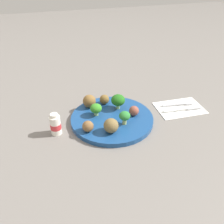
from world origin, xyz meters
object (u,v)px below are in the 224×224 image
Objects in this scene: broccoli_floret_mid_left at (118,100)px; broccoli_floret_front_left at (125,116)px; meatball_front_right at (111,126)px; fork at (179,104)px; napkin at (179,108)px; meatball_back_right at (89,101)px; yogurt_bottle at (56,125)px; meatball_back_left at (88,126)px; meatball_far_rim at (104,99)px; plate at (112,119)px; knife at (184,109)px; meatball_front_left at (134,111)px; broccoli_floret_front_right at (96,109)px.

broccoli_floret_front_left is at bearing -96.22° from broccoli_floret_mid_left.
broccoli_floret_mid_left reaches higher than meatball_front_right.
napkin is at bearing -116.97° from fork.
meatball_back_right is 0.16m from yogurt_bottle.
meatball_back_left is 0.37m from fork.
napkin is 1.40× the size of fork.
meatball_front_right reaches higher than meatball_far_rim.
plate is 3.83× the size of yogurt_bottle.
broccoli_floret_front_left is at bearing 0.21° from meatball_back_left.
broccoli_floret_front_left is at bearing -10.18° from yogurt_bottle.
knife is (0.24, 0.03, -0.04)m from broccoli_floret_front_left.
napkin is 2.33× the size of yogurt_bottle.
meatball_far_rim is at bearing 157.99° from knife.
plate is 1.92× the size of knife.
broccoli_floret_front_left reaches higher than meatball_front_left.
broccoli_floret_mid_left is 1.16× the size of broccoli_floret_front_left.
meatball_front_left is at bearing -53.77° from meatball_far_rim.
meatball_back_right is at bearing 168.21° from fork.
broccoli_floret_front_left is 0.25m from knife.
fork is at bearing -11.79° from meatball_back_right.
fork is (0.33, -0.07, -0.03)m from meatball_back_right.
plate is 7.97× the size of meatball_far_rim.
meatball_front_left reaches higher than napkin.
meatball_far_rim is (-0.03, 0.14, -0.01)m from broccoli_floret_front_left.
broccoli_floret_mid_left is 0.24m from napkin.
broccoli_floret_front_left and meatball_back_right have the same top height.
meatball_far_rim is 0.48× the size of yogurt_bottle.
broccoli_floret_front_right reaches higher than plate.
knife is (0.36, 0.03, -0.03)m from meatball_back_left.
meatball_front_right reaches higher than knife.
broccoli_floret_front_right is 0.59× the size of yogurt_bottle.
meatball_front_left is 0.28× the size of fork.
broccoli_floret_front_left reaches higher than broccoli_floret_front_right.
meatball_back_right reaches higher than meatball_back_left.
yogurt_bottle is (-0.26, -0.00, 0.00)m from meatball_front_left.
meatball_back_right is at bearing 143.36° from meatball_front_left.
meatball_back_right is 0.33m from napkin.
napkin is (0.26, 0.00, -0.01)m from plate.
meatball_front_right reaches higher than meatball_back_left.
meatball_far_rim is at bearing 126.23° from meatball_front_left.
meatball_front_right is 0.38× the size of fork.
yogurt_bottle is (-0.45, -0.01, 0.03)m from napkin.
broccoli_floret_mid_left reaches higher than meatball_front_left.
meatball_front_left is (0.13, -0.10, -0.01)m from meatball_back_right.
broccoli_floret_mid_left is 1.15× the size of meatball_back_right.
plate is 6.52× the size of broccoli_floret_front_right.
broccoli_floret_front_right reaches higher than meatball_back_left.
meatball_back_right is at bearing 75.05° from meatball_back_left.
broccoli_floret_front_left reaches higher than fork.
broccoli_floret_front_right is (-0.05, 0.03, 0.03)m from plate.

